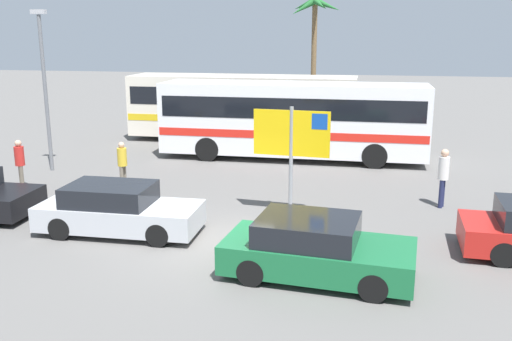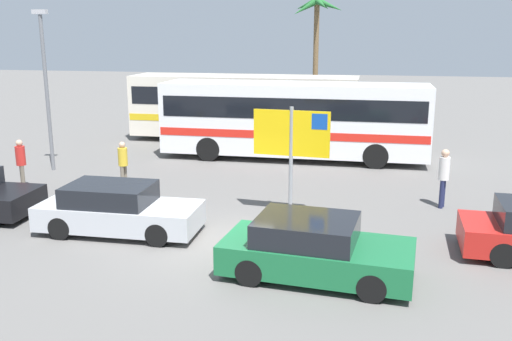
% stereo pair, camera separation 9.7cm
% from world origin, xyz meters
% --- Properties ---
extents(ground, '(120.00, 120.00, 0.00)m').
position_xyz_m(ground, '(0.00, 0.00, 0.00)').
color(ground, '#605E5B').
extents(bus_front_coach, '(10.99, 2.60, 3.17)m').
position_xyz_m(bus_front_coach, '(0.51, 10.32, 1.78)').
color(bus_front_coach, white).
rests_on(bus_front_coach, ground).
extents(bus_rear_coach, '(10.99, 2.60, 3.17)m').
position_xyz_m(bus_rear_coach, '(-2.45, 13.89, 1.78)').
color(bus_rear_coach, silver).
rests_on(bus_rear_coach, ground).
extents(ferry_sign, '(2.20, 0.26, 3.20)m').
position_xyz_m(ferry_sign, '(1.52, 2.60, 2.33)').
color(ferry_sign, gray).
rests_on(ferry_sign, ground).
extents(car_silver, '(4.29, 1.75, 1.32)m').
position_xyz_m(car_silver, '(-2.84, 0.31, 0.64)').
color(car_silver, '#B7BABF').
rests_on(car_silver, ground).
extents(car_green, '(4.26, 2.28, 1.32)m').
position_xyz_m(car_green, '(2.57, -1.44, 0.64)').
color(car_green, '#196638').
rests_on(car_green, ground).
extents(pedestrian_by_bus, '(0.32, 0.32, 1.70)m').
position_xyz_m(pedestrian_by_bus, '(-7.94, 3.74, 1.00)').
color(pedestrian_by_bus, '#706656').
rests_on(pedestrian_by_bus, ground).
extents(pedestrian_near_sign, '(0.32, 0.32, 1.61)m').
position_xyz_m(pedestrian_near_sign, '(-4.59, 4.54, 0.94)').
color(pedestrian_near_sign, '#706656').
rests_on(pedestrian_near_sign, ground).
extents(pedestrian_crossing_lot, '(0.32, 0.32, 1.82)m').
position_xyz_m(pedestrian_crossing_lot, '(5.90, 4.35, 1.08)').
color(pedestrian_crossing_lot, '#1E2347').
rests_on(pedestrian_crossing_lot, ground).
extents(lamp_post_left_side, '(0.56, 0.20, 6.03)m').
position_xyz_m(lamp_post_left_side, '(-8.38, 6.39, 3.33)').
color(lamp_post_left_side, slate).
rests_on(lamp_post_left_side, ground).
extents(palm_tree_seaside, '(3.12, 3.19, 7.27)m').
position_xyz_m(palm_tree_seaside, '(0.22, 22.00, 5.75)').
color(palm_tree_seaside, brown).
rests_on(palm_tree_seaside, ground).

